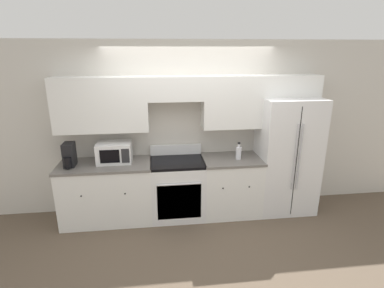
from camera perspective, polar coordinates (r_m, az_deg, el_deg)
ground_plane at (r=4.56m, az=0.49°, el=-15.03°), size 12.00×12.00×0.00m
wall_back at (r=4.53m, az=-0.27°, el=5.10°), size 8.00×0.39×2.60m
lower_cabinets_left at (r=4.65m, az=-15.84°, el=-8.78°), size 1.32×0.64×0.89m
lower_cabinets_right at (r=4.72m, az=7.38°, el=-7.81°), size 0.89×0.64×0.89m
oven_range at (r=4.59m, az=-2.75°, el=-8.35°), size 0.79×0.65×1.05m
refrigerator at (r=4.87m, az=17.40°, el=-1.97°), size 0.88×0.76×1.79m
microwave at (r=4.46m, az=-14.56°, el=-1.54°), size 0.49×0.35×0.29m
bottle at (r=4.50m, az=8.87°, el=-1.62°), size 0.08×0.08×0.26m
coffee_maker at (r=4.49m, az=-22.36°, el=-2.06°), size 0.14×0.28×0.33m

